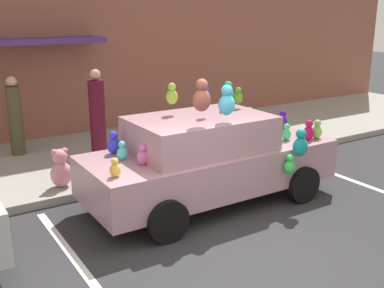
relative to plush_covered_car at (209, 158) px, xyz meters
The scene contains 9 objects.
ground_plane 2.06m from the plush_covered_car, 114.23° to the right, with size 60.00×60.00×0.00m, color #2D2D30.
sidewalk 3.44m from the plush_covered_car, 103.37° to the left, with size 24.00×4.00×0.15m, color gray.
storefront_building 5.97m from the plush_covered_car, 98.27° to the left, with size 24.00×1.25×6.40m.
parking_stripe_front 3.17m from the plush_covered_car, 13.72° to the right, with size 0.12×3.60×0.01m, color silver.
parking_stripe_rear 2.82m from the plush_covered_car, 164.36° to the right, with size 0.12×3.60×0.01m, color silver.
plush_covered_car is the anchor object (origin of this frame).
teddy_bear_on_sidewalk 2.68m from the plush_covered_car, 139.75° to the left, with size 0.38×0.31×0.72m.
pedestrian_near_shopfront 4.76m from the plush_covered_car, 117.84° to the left, with size 0.31×0.31×1.72m.
pedestrian_walking_past 3.09m from the plush_covered_car, 105.19° to the left, with size 0.34×0.34×1.90m.
Camera 1 is at (-3.44, -4.36, 3.19)m, focal length 43.05 mm.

